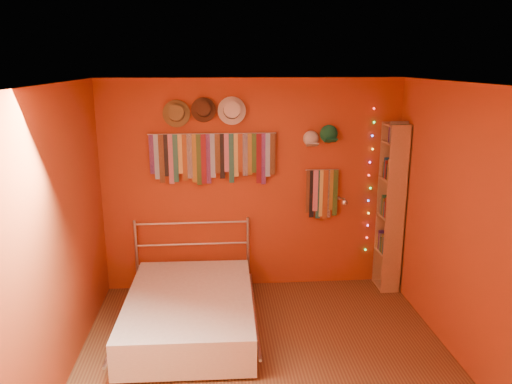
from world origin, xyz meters
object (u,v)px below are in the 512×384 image
object	(u,v)px
reading_lamp	(344,202)
bed	(190,311)
tie_rack	(213,156)
bookshelf	(394,207)

from	to	relation	value
reading_lamp	bed	bearing A→B (deg)	-155.67
tie_rack	bed	size ratio (longest dim) A/B	0.78
bookshelf	tie_rack	bearing A→B (deg)	175.82
tie_rack	bookshelf	size ratio (longest dim) A/B	0.72
reading_lamp	bookshelf	bearing A→B (deg)	1.96
reading_lamp	bed	distance (m)	2.13
bed	bookshelf	bearing A→B (deg)	20.31
tie_rack	reading_lamp	bearing A→B (deg)	-6.68
tie_rack	reading_lamp	size ratio (longest dim) A/B	4.64
bookshelf	bed	xyz separation A→B (m)	(-2.38, -0.82, -0.81)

